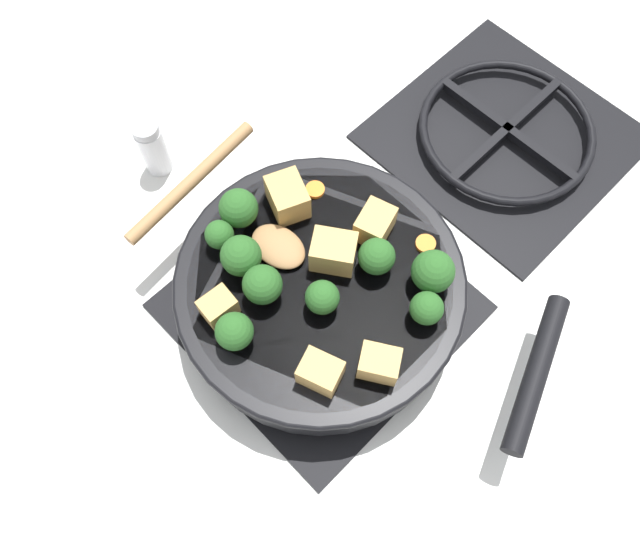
% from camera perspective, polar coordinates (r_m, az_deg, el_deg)
% --- Properties ---
extents(ground_plane, '(2.40, 2.40, 0.00)m').
position_cam_1_polar(ground_plane, '(0.77, 0.00, -2.49)').
color(ground_plane, silver).
extents(front_burner_grate, '(0.31, 0.31, 0.03)m').
position_cam_1_polar(front_burner_grate, '(0.76, 0.00, -2.17)').
color(front_burner_grate, black).
rests_on(front_burner_grate, ground_plane).
extents(rear_burner_grate, '(0.31, 0.31, 0.03)m').
position_cam_1_polar(rear_burner_grate, '(0.92, 16.59, 12.76)').
color(rear_burner_grate, black).
rests_on(rear_burner_grate, ground_plane).
extents(skillet_pan, '(0.44, 0.35, 0.06)m').
position_cam_1_polar(skillet_pan, '(0.72, 0.17, -0.88)').
color(skillet_pan, black).
rests_on(skillet_pan, front_burner_grate).
extents(wooden_spoon, '(0.19, 0.20, 0.02)m').
position_cam_1_polar(wooden_spoon, '(0.73, -8.14, 6.26)').
color(wooden_spoon, '#A87A4C').
rests_on(wooden_spoon, skillet_pan).
extents(tofu_cube_center_large, '(0.05, 0.05, 0.03)m').
position_cam_1_polar(tofu_cube_center_large, '(0.65, 5.43, -7.60)').
color(tofu_cube_center_large, tan).
rests_on(tofu_cube_center_large, skillet_pan).
extents(tofu_cube_near_handle, '(0.05, 0.05, 0.03)m').
position_cam_1_polar(tofu_cube_near_handle, '(0.71, 4.90, 5.22)').
color(tofu_cube_near_handle, tan).
rests_on(tofu_cube_near_handle, skillet_pan).
extents(tofu_cube_east_chunk, '(0.06, 0.06, 0.04)m').
position_cam_1_polar(tofu_cube_east_chunk, '(0.72, -2.98, 7.58)').
color(tofu_cube_east_chunk, tan).
rests_on(tofu_cube_east_chunk, skillet_pan).
extents(tofu_cube_west_chunk, '(0.03, 0.04, 0.03)m').
position_cam_1_polar(tofu_cube_west_chunk, '(0.67, -9.29, -2.43)').
color(tofu_cube_west_chunk, tan).
rests_on(tofu_cube_west_chunk, skillet_pan).
extents(tofu_cube_back_piece, '(0.06, 0.06, 0.04)m').
position_cam_1_polar(tofu_cube_back_piece, '(0.69, 1.24, 2.61)').
color(tofu_cube_back_piece, tan).
rests_on(tofu_cube_back_piece, skillet_pan).
extents(tofu_cube_front_piece, '(0.05, 0.05, 0.03)m').
position_cam_1_polar(tofu_cube_front_piece, '(0.64, 0.04, -8.43)').
color(tofu_cube_front_piece, tan).
rests_on(tofu_cube_front_piece, skillet_pan).
extents(broccoli_floret_near_spoon, '(0.04, 0.04, 0.05)m').
position_cam_1_polar(broccoli_floret_near_spoon, '(0.65, -7.84, -4.68)').
color(broccoli_floret_near_spoon, '#709956').
rests_on(broccoli_floret_near_spoon, skillet_pan).
extents(broccoli_floret_center_top, '(0.04, 0.04, 0.05)m').
position_cam_1_polar(broccoli_floret_center_top, '(0.71, -7.46, 6.51)').
color(broccoli_floret_center_top, '#709956').
rests_on(broccoli_floret_center_top, skillet_pan).
extents(broccoli_floret_east_rim, '(0.03, 0.03, 0.04)m').
position_cam_1_polar(broccoli_floret_east_rim, '(0.70, -9.18, 4.08)').
color(broccoli_floret_east_rim, '#709956').
rests_on(broccoli_floret_east_rim, skillet_pan).
extents(broccoli_floret_west_rim, '(0.04, 0.04, 0.04)m').
position_cam_1_polar(broccoli_floret_west_rim, '(0.66, 0.21, -1.61)').
color(broccoli_floret_west_rim, '#709956').
rests_on(broccoli_floret_west_rim, skillet_pan).
extents(broccoli_floret_north_edge, '(0.04, 0.04, 0.05)m').
position_cam_1_polar(broccoli_floret_north_edge, '(0.66, -5.29, -0.44)').
color(broccoli_floret_north_edge, '#709956').
rests_on(broccoli_floret_north_edge, skillet_pan).
extents(broccoli_floret_south_cluster, '(0.04, 0.04, 0.04)m').
position_cam_1_polar(broccoli_floret_south_cluster, '(0.66, 9.72, -2.58)').
color(broccoli_floret_south_cluster, '#709956').
rests_on(broccoli_floret_south_cluster, skillet_pan).
extents(broccoli_floret_mid_floret, '(0.05, 0.05, 0.05)m').
position_cam_1_polar(broccoli_floret_mid_floret, '(0.68, 10.29, 0.77)').
color(broccoli_floret_mid_floret, '#709956').
rests_on(broccoli_floret_mid_floret, skillet_pan).
extents(broccoli_floret_small_inner, '(0.04, 0.04, 0.05)m').
position_cam_1_polar(broccoli_floret_small_inner, '(0.68, 5.20, 2.14)').
color(broccoli_floret_small_inner, '#709956').
rests_on(broccoli_floret_small_inner, skillet_pan).
extents(broccoli_floret_tall_stem, '(0.05, 0.05, 0.05)m').
position_cam_1_polar(broccoli_floret_tall_stem, '(0.68, -7.24, 2.19)').
color(broccoli_floret_tall_stem, '#709956').
rests_on(broccoli_floret_tall_stem, skillet_pan).
extents(carrot_slice_orange_thin, '(0.02, 0.02, 0.01)m').
position_cam_1_polar(carrot_slice_orange_thin, '(0.74, -0.45, 8.26)').
color(carrot_slice_orange_thin, orange).
rests_on(carrot_slice_orange_thin, skillet_pan).
extents(carrot_slice_near_center, '(0.02, 0.02, 0.01)m').
position_cam_1_polar(carrot_slice_near_center, '(0.72, 9.63, 3.28)').
color(carrot_slice_near_center, orange).
rests_on(carrot_slice_near_center, skillet_pan).
extents(salt_shaker, '(0.04, 0.04, 0.09)m').
position_cam_1_polar(salt_shaker, '(0.86, -15.05, 11.63)').
color(salt_shaker, white).
rests_on(salt_shaker, ground_plane).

